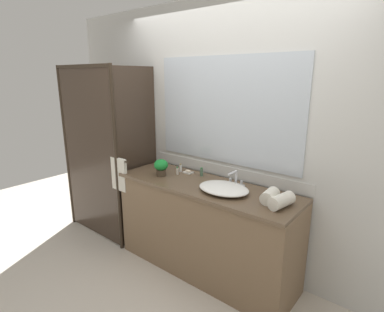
% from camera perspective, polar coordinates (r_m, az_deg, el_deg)
% --- Properties ---
extents(ground_plane, '(8.00, 8.00, 0.00)m').
position_cam_1_polar(ground_plane, '(3.26, 2.18, -20.36)').
color(ground_plane, beige).
extents(wall_back_with_mirror, '(4.40, 0.06, 2.60)m').
position_cam_1_polar(wall_back_with_mirror, '(3.01, 6.38, 3.74)').
color(wall_back_with_mirror, silver).
rests_on(wall_back_with_mirror, ground_plane).
extents(vanity_cabinet, '(1.80, 0.58, 0.90)m').
position_cam_1_polar(vanity_cabinet, '(3.03, 2.38, -13.31)').
color(vanity_cabinet, brown).
rests_on(vanity_cabinet, ground_plane).
extents(shower_enclosure, '(1.20, 0.59, 2.00)m').
position_cam_1_polar(shower_enclosure, '(3.57, -16.08, 0.29)').
color(shower_enclosure, '#2D2319').
rests_on(shower_enclosure, ground_plane).
extents(sink_basin, '(0.46, 0.35, 0.06)m').
position_cam_1_polar(sink_basin, '(2.67, 5.96, -6.03)').
color(sink_basin, white).
rests_on(sink_basin, vanity_cabinet).
extents(faucet, '(0.17, 0.16, 0.15)m').
position_cam_1_polar(faucet, '(2.82, 8.11, -4.56)').
color(faucet, silver).
rests_on(faucet, vanity_cabinet).
extents(potted_plant, '(0.14, 0.14, 0.17)m').
position_cam_1_polar(potted_plant, '(3.07, -5.83, -1.98)').
color(potted_plant, '#473828').
rests_on(potted_plant, vanity_cabinet).
extents(soap_dish, '(0.10, 0.07, 0.04)m').
position_cam_1_polar(soap_dish, '(3.16, -0.73, -2.97)').
color(soap_dish, silver).
rests_on(soap_dish, vanity_cabinet).
extents(amenity_bottle_lotion, '(0.03, 0.03, 0.09)m').
position_cam_1_polar(amenity_bottle_lotion, '(3.06, 1.80, -3.02)').
color(amenity_bottle_lotion, '#4C7056').
rests_on(amenity_bottle_lotion, vanity_cabinet).
extents(amenity_bottle_shampoo, '(0.03, 0.03, 0.09)m').
position_cam_1_polar(amenity_bottle_shampoo, '(3.20, -2.17, -2.25)').
color(amenity_bottle_shampoo, white).
rests_on(amenity_bottle_shampoo, vanity_cabinet).
extents(amenity_bottle_body_wash, '(0.02, 0.02, 0.08)m').
position_cam_1_polar(amenity_bottle_body_wash, '(3.12, -2.76, -2.80)').
color(amenity_bottle_body_wash, silver).
rests_on(amenity_bottle_body_wash, vanity_cabinet).
extents(rolled_towel_near_edge, '(0.15, 0.24, 0.11)m').
position_cam_1_polar(rolled_towel_near_edge, '(2.45, 16.43, -8.05)').
color(rolled_towel_near_edge, silver).
rests_on(rolled_towel_near_edge, vanity_cabinet).
extents(rolled_towel_middle, '(0.12, 0.19, 0.11)m').
position_cam_1_polar(rolled_towel_middle, '(2.52, 14.38, -7.29)').
color(rolled_towel_middle, silver).
rests_on(rolled_towel_middle, vanity_cabinet).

